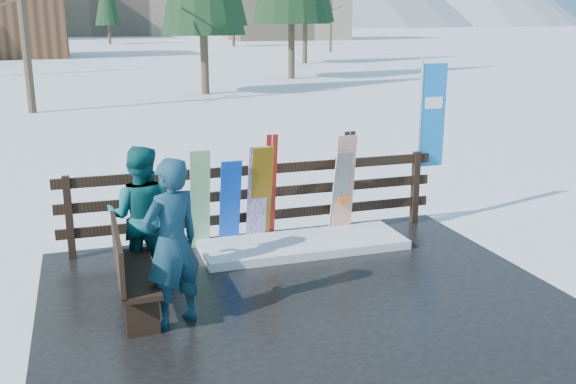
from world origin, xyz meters
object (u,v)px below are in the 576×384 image
object	(u,v)px
snowboard_3	(257,195)
snowboard_1	(200,200)
person_front	(172,243)
snowboard_0	(230,203)
bench	(129,268)
rental_flag	(429,122)
person_back	(141,216)
snowboard_5	(344,186)
snowboard_2	(261,195)
snowboard_4	(340,193)

from	to	relation	value
snowboard_3	snowboard_1	bearing A→B (deg)	180.00
person_front	snowboard_1	bearing A→B (deg)	-133.68
snowboard_0	bench	bearing A→B (deg)	-131.59
rental_flag	person_back	distance (m)	4.77
snowboard_3	snowboard_5	world-z (taller)	snowboard_5
bench	snowboard_1	distance (m)	2.05
snowboard_2	rental_flag	xyz separation A→B (m)	(2.81, 0.27, 0.88)
person_front	snowboard_4	bearing A→B (deg)	-168.37
snowboard_2	bench	bearing A→B (deg)	-139.02
snowboard_0	person_back	distance (m)	1.61
bench	person_front	world-z (taller)	person_front
snowboard_0	rental_flag	distance (m)	3.41
snowboard_0	snowboard_3	xyz separation A→B (m)	(0.40, 0.00, 0.09)
snowboard_1	snowboard_4	world-z (taller)	snowboard_1
person_front	person_back	distance (m)	1.25
snowboard_2	person_back	bearing A→B (deg)	-152.08
snowboard_1	snowboard_2	distance (m)	0.88
bench	person_front	xyz separation A→B (m)	(0.43, -0.44, 0.39)
snowboard_2	snowboard_4	xyz separation A→B (m)	(1.22, -0.00, -0.07)
snowboard_2	snowboard_3	distance (m)	0.06
snowboard_1	snowboard_3	size ratio (longest dim) A/B	0.99
snowboard_0	person_front	world-z (taller)	person_front
rental_flag	snowboard_4	bearing A→B (deg)	-170.32
bench	person_front	distance (m)	0.73
snowboard_0	snowboard_5	size ratio (longest dim) A/B	0.86
person_front	snowboard_5	bearing A→B (deg)	-168.94
snowboard_3	snowboard_4	distance (m)	1.28
snowboard_0	snowboard_5	distance (m)	1.74
person_front	person_back	bearing A→B (deg)	-107.03
snowboard_4	snowboard_1	bearing A→B (deg)	180.00
snowboard_5	snowboard_2	bearing A→B (deg)	180.00
snowboard_1	person_front	distance (m)	2.27
snowboard_1	snowboard_4	bearing A→B (deg)	0.00
rental_flag	snowboard_5	bearing A→B (deg)	-169.97
snowboard_2	snowboard_3	bearing A→B (deg)	-180.00
bench	snowboard_2	distance (m)	2.63
snowboard_3	rental_flag	size ratio (longest dim) A/B	0.57
person_front	snowboard_0	bearing A→B (deg)	-143.27
snowboard_4	snowboard_5	distance (m)	0.13
snowboard_4	person_front	world-z (taller)	person_front
bench	snowboard_0	bearing A→B (deg)	48.41
rental_flag	snowboard_2	bearing A→B (deg)	-174.50
bench	snowboard_1	world-z (taller)	snowboard_1
snowboard_4	person_front	bearing A→B (deg)	-142.15
bench	person_front	size ratio (longest dim) A/B	0.83
snowboard_1	person_front	bearing A→B (deg)	-107.45
snowboard_0	snowboard_2	world-z (taller)	snowboard_2
snowboard_2	rental_flag	world-z (taller)	rental_flag
snowboard_0	person_back	bearing A→B (deg)	-144.45
snowboard_5	snowboard_4	bearing A→B (deg)	-180.00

